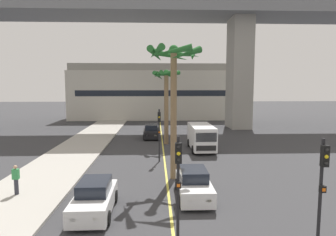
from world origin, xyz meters
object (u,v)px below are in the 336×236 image
Objects in this scene: palm_tree_near_median at (166,87)px; car_queue_front at (94,198)px; traffic_light_median_near at (178,176)px; traffic_light_median_far at (159,128)px; car_queue_second at (194,184)px; delivery_van at (201,137)px; car_queue_third at (151,132)px; traffic_light_right_far_corner at (322,180)px; palm_tree_mid_median at (174,72)px; pedestrian_far_along at (16,179)px.

car_queue_front is at bearing -103.55° from palm_tree_near_median.
traffic_light_median_near is 1.00× the size of traffic_light_median_far.
delivery_van reaches higher than car_queue_second.
traffic_light_right_far_corner reaches higher than car_queue_third.
car_queue_third is 16.40m from palm_tree_mid_median.
car_queue_third is at bearing 125.65° from delivery_van.
traffic_light_median_near is 0.55× the size of palm_tree_near_median.
delivery_van is at bearing -44.26° from palm_tree_near_median.
traffic_light_median_far is (-1.77, 7.62, 1.99)m from car_queue_second.
palm_tree_mid_median reaches higher than car_queue_second.
delivery_van is 10.61m from palm_tree_mid_median.
car_queue_front is 20.34m from car_queue_third.
car_queue_second is 8.08m from traffic_light_median_far.
traffic_light_median_near reaches higher than pedestrian_far_along.
palm_tree_mid_median is (1.66, -15.10, 6.20)m from car_queue_third.
car_queue_second is 9.65m from pedestrian_far_along.
car_queue_front is at bearing -96.84° from car_queue_third.
traffic_light_right_far_corner is 0.55× the size of palm_tree_near_median.
traffic_light_median_near is 19.96m from palm_tree_near_median.
car_queue_second is at bearing -75.12° from palm_tree_mid_median.
traffic_light_median_far is at bearing 103.04° from car_queue_second.
traffic_light_median_far is at bearing 101.58° from palm_tree_mid_median.
car_queue_third is 0.98× the size of traffic_light_median_near.
traffic_light_median_near is (3.76, -3.05, 1.99)m from car_queue_front.
car_queue_second is at bearing 125.26° from traffic_light_right_far_corner.
palm_tree_near_median is (0.81, 7.26, 3.20)m from traffic_light_median_far.
traffic_light_right_far_corner and traffic_light_median_far have the same top height.
traffic_light_median_near is (-1.21, -4.81, 1.99)m from car_queue_second.
traffic_light_median_far reaches higher than car_queue_front.
car_queue_second is at bearing -82.14° from car_queue_third.
car_queue_front is 0.54× the size of palm_tree_near_median.
palm_tree_mid_median reaches higher than car_queue_third.
delivery_van is 0.69× the size of palm_tree_near_median.
car_queue_third is 0.98× the size of traffic_light_right_far_corner.
delivery_van is 6.42m from palm_tree_near_median.
traffic_light_median_far is (-4.00, -4.16, 1.43)m from delivery_van.
palm_tree_near_median is at bearing 135.74° from delivery_van.
traffic_light_median_near is 9.18m from palm_tree_mid_median.
traffic_light_median_near is (1.34, -23.25, 1.99)m from car_queue_third.
car_queue_third is 19.32m from pedestrian_far_along.
traffic_light_median_near is at bearing -104.13° from car_queue_second.
palm_tree_near_median is at bearing 89.26° from traffic_light_median_near.
car_queue_third is at bearing 94.13° from traffic_light_median_far.
car_queue_front is 0.98× the size of traffic_light_median_far.
car_queue_second is 0.98× the size of traffic_light_right_far_corner.
traffic_light_right_far_corner is 10.87m from palm_tree_mid_median.
car_queue_second is 0.98× the size of traffic_light_median_near.
traffic_light_median_far is at bearing 42.32° from pedestrian_far_along.
traffic_light_median_near reaches higher than delivery_van.
car_queue_second is at bearing 19.45° from car_queue_front.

